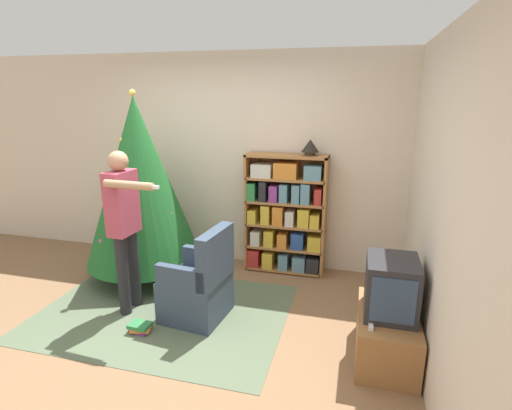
% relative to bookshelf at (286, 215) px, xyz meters
% --- Properties ---
extents(ground_plane, '(14.00, 14.00, 0.00)m').
position_rel_bookshelf_xyz_m(ground_plane, '(-0.71, -1.63, -0.71)').
color(ground_plane, '#846042').
extents(wall_back, '(8.00, 0.10, 2.60)m').
position_rel_bookshelf_xyz_m(wall_back, '(-0.71, 0.23, 0.59)').
color(wall_back, beige).
rests_on(wall_back, ground_plane).
extents(wall_right, '(0.10, 8.00, 2.60)m').
position_rel_bookshelf_xyz_m(wall_right, '(1.43, -1.63, 0.59)').
color(wall_right, beige).
rests_on(wall_right, ground_plane).
extents(area_rug, '(2.43, 1.75, 0.01)m').
position_rel_bookshelf_xyz_m(area_rug, '(-0.99, -1.29, -0.71)').
color(area_rug, '#56664C').
rests_on(area_rug, ground_plane).
extents(bookshelf, '(0.95, 0.30, 1.44)m').
position_rel_bookshelf_xyz_m(bookshelf, '(0.00, 0.00, 0.00)').
color(bookshelf, '#A8703D').
rests_on(bookshelf, ground_plane).
extents(tv_stand, '(0.47, 0.81, 0.41)m').
position_rel_bookshelf_xyz_m(tv_stand, '(1.12, -1.46, -0.51)').
color(tv_stand, '#996638').
rests_on(tv_stand, ground_plane).
extents(television, '(0.39, 0.47, 0.46)m').
position_rel_bookshelf_xyz_m(television, '(1.12, -1.47, -0.07)').
color(television, '#28282D').
rests_on(television, tv_stand).
extents(game_remote, '(0.04, 0.12, 0.02)m').
position_rel_bookshelf_xyz_m(game_remote, '(0.98, -1.71, -0.29)').
color(game_remote, white).
rests_on(game_remote, tv_stand).
extents(christmas_tree, '(1.31, 1.31, 2.16)m').
position_rel_bookshelf_xyz_m(christmas_tree, '(-1.57, -0.58, 0.44)').
color(christmas_tree, '#4C3323').
rests_on(christmas_tree, ground_plane).
extents(armchair, '(0.63, 0.62, 0.92)m').
position_rel_bookshelf_xyz_m(armchair, '(-0.60, -1.27, -0.39)').
color(armchair, '#334256').
rests_on(armchair, ground_plane).
extents(standing_person, '(0.62, 0.50, 1.61)m').
position_rel_bookshelf_xyz_m(standing_person, '(-1.32, -1.31, 0.24)').
color(standing_person, '#232328').
rests_on(standing_person, ground_plane).
extents(table_lamp, '(0.20, 0.20, 0.18)m').
position_rel_bookshelf_xyz_m(table_lamp, '(0.26, 0.01, 0.83)').
color(table_lamp, '#473828').
rests_on(table_lamp, bookshelf).
extents(book_pile_near_tree, '(0.20, 0.14, 0.06)m').
position_rel_bookshelf_xyz_m(book_pile_near_tree, '(-1.04, -0.93, -0.68)').
color(book_pile_near_tree, '#5B899E').
rests_on(book_pile_near_tree, ground_plane).
extents(book_pile_by_chair, '(0.21, 0.18, 0.09)m').
position_rel_bookshelf_xyz_m(book_pile_by_chair, '(-1.03, -1.66, -0.67)').
color(book_pile_by_chair, '#843889').
rests_on(book_pile_by_chair, ground_plane).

